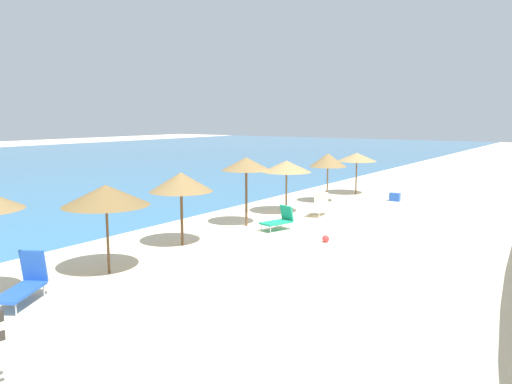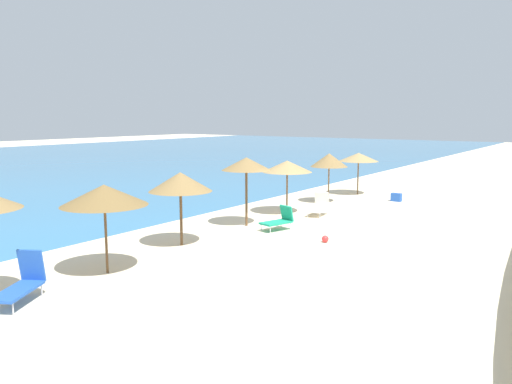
% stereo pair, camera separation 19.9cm
% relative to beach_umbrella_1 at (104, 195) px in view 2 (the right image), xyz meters
% --- Properties ---
extents(ground_plane, '(160.00, 160.00, 0.00)m').
position_rel_beach_umbrella_1_xyz_m(ground_plane, '(7.97, -1.91, -2.26)').
color(ground_plane, beige).
extents(beach_umbrella_1, '(2.44, 2.44, 2.56)m').
position_rel_beach_umbrella_1_xyz_m(beach_umbrella_1, '(0.00, 0.00, 0.00)').
color(beach_umbrella_1, brown).
rests_on(beach_umbrella_1, ground_plane).
extents(beach_umbrella_2, '(2.19, 2.19, 2.57)m').
position_rel_beach_umbrella_1_xyz_m(beach_umbrella_2, '(3.58, 0.44, -0.04)').
color(beach_umbrella_2, brown).
rests_on(beach_umbrella_2, ground_plane).
extents(beach_umbrella_3, '(2.01, 2.01, 2.82)m').
position_rel_beach_umbrella_1_xyz_m(beach_umbrella_3, '(7.49, 0.47, 0.28)').
color(beach_umbrella_3, brown).
rests_on(beach_umbrella_3, ground_plane).
extents(beach_umbrella_4, '(2.28, 2.28, 2.46)m').
position_rel_beach_umbrella_1_xyz_m(beach_umbrella_4, '(10.72, 0.50, -0.08)').
color(beach_umbrella_4, brown).
rests_on(beach_umbrella_4, ground_plane).
extents(beach_umbrella_5, '(1.92, 1.92, 2.57)m').
position_rel_beach_umbrella_1_xyz_m(beach_umbrella_5, '(14.54, 0.30, -0.04)').
color(beach_umbrella_5, brown).
rests_on(beach_umbrella_5, ground_plane).
extents(beach_umbrella_6, '(2.25, 2.25, 2.40)m').
position_rel_beach_umbrella_1_xyz_m(beach_umbrella_6, '(18.06, 0.21, -0.11)').
color(beach_umbrella_6, brown).
rests_on(beach_umbrella_6, ground_plane).
extents(lounge_chair_0, '(1.42, 1.00, 0.94)m').
position_rel_beach_umbrella_1_xyz_m(lounge_chair_0, '(7.60, -1.04, -1.86)').
color(lounge_chair_0, '#199972').
rests_on(lounge_chair_0, ground_plane).
extents(lounge_chair_1, '(1.38, 0.86, 1.03)m').
position_rel_beach_umbrella_1_xyz_m(lounge_chair_1, '(11.20, -0.92, -1.86)').
color(lounge_chair_1, white).
rests_on(lounge_chair_1, ground_plane).
extents(lounge_chair_2, '(1.68, 1.32, 1.18)m').
position_rel_beach_umbrella_1_xyz_m(lounge_chair_2, '(-2.69, -0.16, -1.80)').
color(lounge_chair_2, blue).
rests_on(lounge_chair_2, ground_plane).
extents(beach_ball, '(0.25, 0.25, 0.25)m').
position_rel_beach_umbrella_1_xyz_m(beach_ball, '(6.80, -3.49, -2.14)').
color(beach_ball, red).
rests_on(beach_ball, ground_plane).
extents(cooler_box, '(0.32, 0.54, 0.43)m').
position_rel_beach_umbrella_1_xyz_m(cooler_box, '(16.97, -2.47, -2.05)').
color(cooler_box, blue).
rests_on(cooler_box, ground_plane).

